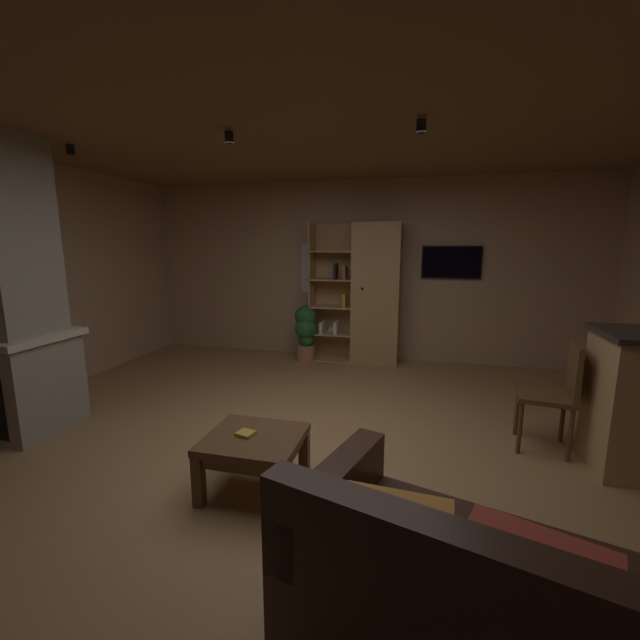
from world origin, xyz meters
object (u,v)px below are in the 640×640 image
(leather_couch, at_px, (471,604))
(coffee_table, at_px, (254,447))
(stone_fireplace, at_px, (5,304))
(potted_floor_plant, at_px, (306,330))
(dining_chair, at_px, (557,389))
(wall_mounted_tv, at_px, (451,262))
(table_book_0, at_px, (246,434))
(bookshelf_cabinet, at_px, (370,295))

(leather_couch, height_order, coffee_table, leather_couch)
(stone_fireplace, relative_size, leather_couch, 1.58)
(stone_fireplace, bearing_deg, potted_floor_plant, 55.40)
(dining_chair, bearing_deg, wall_mounted_tv, 106.65)
(wall_mounted_tv, bearing_deg, table_book_0, -112.61)
(stone_fireplace, distance_m, leather_couch, 4.16)
(stone_fireplace, height_order, bookshelf_cabinet, stone_fireplace)
(bookshelf_cabinet, distance_m, table_book_0, 3.47)
(table_book_0, height_order, wall_mounted_tv, wall_mounted_tv)
(potted_floor_plant, bearing_deg, table_book_0, -81.30)
(leather_couch, relative_size, dining_chair, 1.79)
(coffee_table, xyz_separation_m, wall_mounted_tv, (1.45, 3.61, 1.13))
(coffee_table, xyz_separation_m, dining_chair, (2.18, 1.15, 0.21))
(stone_fireplace, bearing_deg, leather_couch, -19.24)
(bookshelf_cabinet, bearing_deg, leather_couch, -77.44)
(table_book_0, distance_m, potted_floor_plant, 3.28)
(potted_floor_plant, bearing_deg, dining_chair, -37.36)
(wall_mounted_tv, bearing_deg, leather_couch, -91.63)
(coffee_table, relative_size, potted_floor_plant, 0.79)
(potted_floor_plant, bearing_deg, coffee_table, -80.32)
(leather_couch, relative_size, coffee_table, 2.54)
(dining_chair, bearing_deg, potted_floor_plant, 142.64)
(table_book_0, bearing_deg, leather_couch, -34.34)
(potted_floor_plant, xyz_separation_m, wall_mounted_tv, (2.00, 0.37, 0.99))
(stone_fireplace, xyz_separation_m, dining_chair, (4.70, 0.76, -0.65))
(bookshelf_cabinet, bearing_deg, dining_chair, -50.79)
(coffee_table, distance_m, table_book_0, 0.11)
(stone_fireplace, bearing_deg, wall_mounted_tv, 39.02)
(stone_fireplace, distance_m, wall_mounted_tv, 5.11)
(potted_floor_plant, relative_size, wall_mounted_tv, 1.03)
(bookshelf_cabinet, distance_m, coffee_table, 3.48)
(wall_mounted_tv, bearing_deg, dining_chair, -73.35)
(coffee_table, height_order, dining_chair, dining_chair)
(bookshelf_cabinet, xyz_separation_m, potted_floor_plant, (-0.90, -0.16, -0.53))
(bookshelf_cabinet, relative_size, wall_mounted_tv, 2.49)
(leather_couch, height_order, table_book_0, leather_couch)
(stone_fireplace, distance_m, dining_chair, 4.80)
(bookshelf_cabinet, relative_size, dining_chair, 2.16)
(stone_fireplace, distance_m, coffee_table, 2.69)
(stone_fireplace, xyz_separation_m, bookshelf_cabinet, (2.87, 3.00, -0.19))
(stone_fireplace, height_order, table_book_0, stone_fireplace)
(dining_chair, bearing_deg, stone_fireplace, -170.83)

